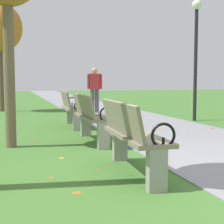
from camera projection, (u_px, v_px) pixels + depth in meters
ground_plane at (171, 172)px, 4.29m from camera, size 80.00×80.00×0.00m
paved_walkway at (68, 99)px, 21.92m from camera, size 2.91×44.00×0.02m
park_bench_1 at (131, 135)px, 4.21m from camera, size 0.54×1.62×0.90m
park_bench_2 at (91, 117)px, 6.43m from camera, size 0.47×1.60×0.90m
park_bench_3 at (71, 108)px, 8.63m from camera, size 0.55×1.62×0.90m
tree_3 at (0, 28)px, 12.92m from camera, size 1.68×1.68×4.12m
pedestrian_walking at (95, 88)px, 11.99m from camera, size 0.53×0.26×1.62m
lamp_post at (196, 41)px, 9.84m from camera, size 0.28×0.28×3.48m
scattered_leaves at (136, 149)px, 5.76m from camera, size 5.28×8.17×0.02m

